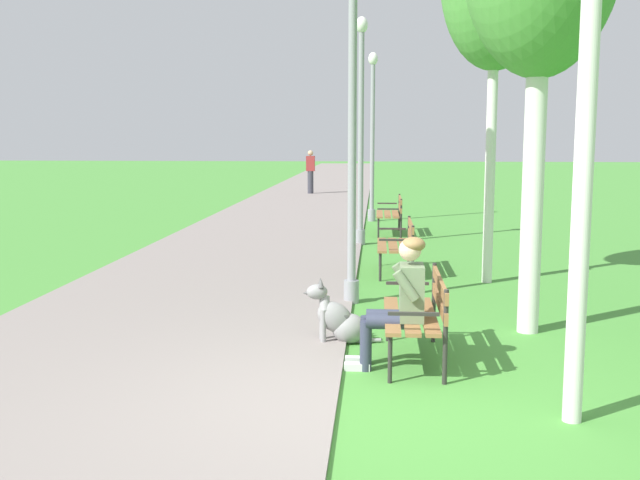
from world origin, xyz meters
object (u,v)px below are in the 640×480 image
object	(u,v)px
person_seated_on_near_bench	(400,297)
dog_grey	(339,319)
park_bench_far	(392,211)
lamp_post_near	(352,121)
lamp_post_far	(372,135)
park_bench_near	(420,309)
park_bench_mid	(399,241)
lamp_post_mid	(361,129)
pedestrian_distant	(310,172)

from	to	relation	value
person_seated_on_near_bench	dog_grey	world-z (taller)	person_seated_on_near_bench
park_bench_far	person_seated_on_near_bench	size ratio (longest dim) A/B	1.20
person_seated_on_near_bench	park_bench_far	bearing A→B (deg)	89.35
lamp_post_near	dog_grey	bearing A→B (deg)	-91.67
lamp_post_far	person_seated_on_near_bench	bearing A→B (deg)	-88.35
park_bench_near	dog_grey	world-z (taller)	park_bench_near
dog_grey	lamp_post_far	size ratio (longest dim) A/B	0.20
park_bench_far	park_bench_near	bearing A→B (deg)	-89.43
dog_grey	lamp_post_far	world-z (taller)	lamp_post_far
park_bench_near	lamp_post_near	xyz separation A→B (m)	(-0.75, 2.52, 1.85)
park_bench_mid	park_bench_far	bearing A→B (deg)	90.29
park_bench_far	lamp_post_near	distance (m)	7.30
park_bench_near	lamp_post_mid	size ratio (longest dim) A/B	0.34
dog_grey	lamp_post_far	distance (m)	11.75
park_bench_far	pedestrian_distant	size ratio (longest dim) A/B	0.91
park_bench_near	park_bench_mid	size ratio (longest dim) A/B	1.00
park_bench_far	dog_grey	bearing A→B (deg)	-94.54
lamp_post_far	pedestrian_distant	xyz separation A→B (m)	(-2.37, 8.82, -1.36)
park_bench_mid	person_seated_on_near_bench	distance (m)	4.98
lamp_post_far	dog_grey	bearing A→B (deg)	-91.22
park_bench_far	lamp_post_far	bearing A→B (deg)	100.32
park_bench_mid	park_bench_far	size ratio (longest dim) A/B	1.00
park_bench_far	pedestrian_distant	world-z (taller)	pedestrian_distant
dog_grey	lamp_post_mid	bearing A→B (deg)	89.62
park_bench_far	lamp_post_near	size ratio (longest dim) A/B	0.33
lamp_post_near	pedestrian_distant	world-z (taller)	lamp_post_near
lamp_post_mid	pedestrian_distant	bearing A→B (deg)	99.42
lamp_post_near	lamp_post_far	distance (m)	9.61
park_bench_near	lamp_post_near	world-z (taller)	lamp_post_near
dog_grey	lamp_post_mid	world-z (taller)	lamp_post_mid
park_bench_far	lamp_post_near	bearing A→B (deg)	-95.34
park_bench_near	lamp_post_near	bearing A→B (deg)	106.62
park_bench_far	person_seated_on_near_bench	bearing A→B (deg)	-90.65
dog_grey	park_bench_near	bearing A→B (deg)	-34.20
person_seated_on_near_bench	lamp_post_near	world-z (taller)	lamp_post_near
park_bench_near	lamp_post_mid	distance (m)	8.11
park_bench_far	person_seated_on_near_bench	distance (m)	9.81
person_seated_on_near_bench	dog_grey	xyz separation A→B (m)	(-0.60, 0.80, -0.42)
lamp_post_far	park_bench_near	bearing A→B (deg)	-87.34
pedestrian_distant	dog_grey	bearing A→B (deg)	-84.07
lamp_post_near	lamp_post_far	bearing A→B (deg)	88.88
park_bench_mid	lamp_post_mid	world-z (taller)	lamp_post_mid
lamp_post_mid	lamp_post_far	xyz separation A→B (m)	(0.20, 4.26, -0.11)
person_seated_on_near_bench	lamp_post_near	distance (m)	3.29
person_seated_on_near_bench	lamp_post_far	world-z (taller)	lamp_post_far
pedestrian_distant	lamp_post_near	bearing A→B (deg)	-83.26
dog_grey	park_bench_mid	bearing A→B (deg)	79.95
person_seated_on_near_bench	lamp_post_far	distance (m)	12.48
lamp_post_far	pedestrian_distant	distance (m)	9.23
lamp_post_near	park_bench_near	bearing A→B (deg)	-73.38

